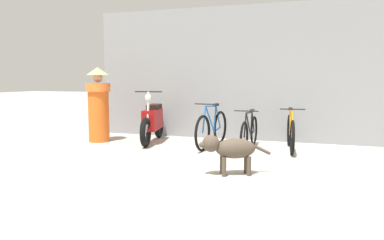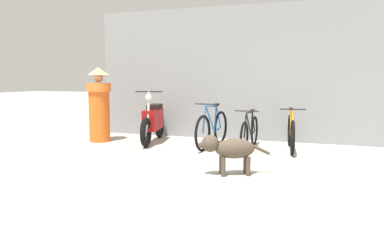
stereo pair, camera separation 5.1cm
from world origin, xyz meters
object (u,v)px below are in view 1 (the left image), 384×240
(bicycle_0, at_px, (212,129))
(person_in_robes, at_px, (98,104))
(bicycle_1, at_px, (249,133))
(bicycle_2, at_px, (291,133))
(motorcycle, at_px, (153,122))
(stray_dog, at_px, (230,148))

(bicycle_0, xyz_separation_m, person_in_robes, (-2.58, -0.12, 0.47))
(bicycle_1, bearing_deg, bicycle_0, -88.00)
(person_in_robes, bearing_deg, bicycle_2, -154.52)
(motorcycle, bearing_deg, person_in_robes, -86.99)
(bicycle_2, distance_m, person_in_robes, 4.17)
(stray_dog, relative_size, person_in_robes, 0.60)
(bicycle_0, xyz_separation_m, bicycle_2, (1.55, 0.21, -0.03))
(stray_dog, distance_m, person_in_robes, 3.98)
(bicycle_1, height_order, bicycle_2, bicycle_2)
(bicycle_0, xyz_separation_m, motorcycle, (-1.41, 0.18, 0.08))
(motorcycle, bearing_deg, bicycle_1, 74.19)
(bicycle_0, bearing_deg, bicycle_2, 103.68)
(bicycle_2, distance_m, motorcycle, 2.96)
(bicycle_2, relative_size, motorcycle, 0.90)
(bicycle_0, height_order, person_in_robes, person_in_robes)
(motorcycle, height_order, person_in_robes, person_in_robes)
(motorcycle, xyz_separation_m, stray_dog, (2.26, -2.25, -0.06))
(bicycle_0, height_order, stray_dog, bicycle_0)
(bicycle_0, bearing_deg, bicycle_1, 96.98)
(bicycle_0, relative_size, stray_dog, 1.68)
(motorcycle, xyz_separation_m, person_in_robes, (-1.17, -0.30, 0.39))
(bicycle_2, distance_m, stray_dog, 2.38)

